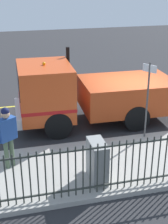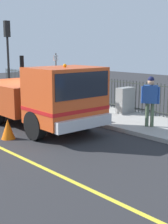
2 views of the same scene
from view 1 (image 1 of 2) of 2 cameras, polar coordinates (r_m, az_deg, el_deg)
ground_plane at (r=13.03m, az=8.22°, el=-1.40°), size 46.33×46.33×0.00m
sidewalk_slab at (r=10.62m, az=14.34°, el=-7.41°), size 3.01×21.06×0.14m
lane_marking at (r=15.29m, az=4.54°, el=2.49°), size 0.12×18.95×0.01m
work_truck at (r=12.20m, az=-0.39°, el=3.53°), size 2.53×6.03×2.73m
worker_standing at (r=9.36m, az=-13.15°, el=-3.28°), size 0.48×0.57×1.83m
utility_cabinet at (r=8.83m, az=2.31°, el=-8.48°), size 0.83×0.40×1.13m
traffic_cone at (r=14.00m, az=-3.44°, el=2.00°), size 0.46×0.46×0.66m
street_sign at (r=10.89m, az=10.97°, el=3.38°), size 0.44×0.29×2.59m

